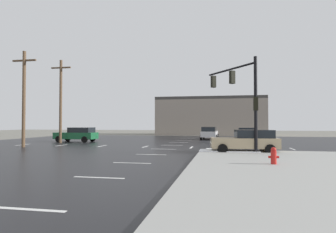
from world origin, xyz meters
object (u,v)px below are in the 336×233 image
object	(u,v)px
sedan_tan	(247,141)
sedan_white	(209,133)
traffic_signal_mast	(241,91)
utility_pole_mid	(24,97)
utility_pole_far	(61,99)
sedan_blue	(247,135)
fire_hydrant	(274,156)
sedan_green	(77,134)

from	to	relation	value
sedan_tan	sedan_white	size ratio (longest dim) A/B	1.01
traffic_signal_mast	utility_pole_mid	xyz separation A→B (m)	(-17.92, 0.91, -0.03)
traffic_signal_mast	utility_pole_far	bearing A→B (deg)	34.05
sedan_tan	utility_pole_mid	world-z (taller)	utility_pole_mid
sedan_blue	sedan_white	xyz separation A→B (m)	(-4.07, 5.79, 0.00)
sedan_blue	sedan_white	size ratio (longest dim) A/B	1.00
sedan_white	utility_pole_mid	size ratio (longest dim) A/B	0.56
traffic_signal_mast	utility_pole_mid	world-z (taller)	utility_pole_mid
utility_pole_far	sedan_tan	bearing A→B (deg)	-20.93
fire_hydrant	utility_pole_far	xyz separation A→B (m)	(-19.05, 13.30, 4.04)
sedan_tan	sedan_white	xyz separation A→B (m)	(-3.21, 16.09, 0.00)
traffic_signal_mast	sedan_blue	size ratio (longest dim) A/B	1.38
sedan_green	utility_pole_mid	bearing A→B (deg)	83.36
fire_hydrant	sedan_white	distance (m)	22.72
utility_pole_far	sedan_blue	bearing A→B (deg)	9.72
traffic_signal_mast	sedan_green	distance (m)	19.08
fire_hydrant	utility_pole_far	world-z (taller)	utility_pole_far
utility_pole_mid	sedan_white	bearing A→B (deg)	44.65
fire_hydrant	sedan_white	xyz separation A→B (m)	(-3.92, 22.37, 0.32)
sedan_green	sedan_white	bearing A→B (deg)	-149.98
sedan_blue	sedan_tan	size ratio (longest dim) A/B	0.99
sedan_blue	utility_pole_mid	distance (m)	21.45
fire_hydrant	sedan_blue	world-z (taller)	sedan_blue
sedan_tan	utility_pole_mid	bearing A→B (deg)	-8.80
traffic_signal_mast	utility_pole_far	size ratio (longest dim) A/B	0.73
fire_hydrant	utility_pole_mid	bearing A→B (deg)	158.41
sedan_green	utility_pole_mid	distance (m)	8.13
sedan_green	utility_pole_far	world-z (taller)	utility_pole_far
sedan_white	utility_pole_mid	world-z (taller)	utility_pole_mid
utility_pole_far	utility_pole_mid	bearing A→B (deg)	-89.22
fire_hydrant	utility_pole_mid	xyz separation A→B (m)	(-18.97, 7.51, 3.78)
sedan_blue	utility_pole_mid	bearing A→B (deg)	117.41
sedan_blue	sedan_green	world-z (taller)	same
traffic_signal_mast	sedan_green	world-z (taller)	traffic_signal_mast
sedan_blue	sedan_green	size ratio (longest dim) A/B	1.00
utility_pole_far	traffic_signal_mast	bearing A→B (deg)	-20.42
traffic_signal_mast	sedan_tan	distance (m)	3.53
traffic_signal_mast	sedan_blue	world-z (taller)	traffic_signal_mast
traffic_signal_mast	sedan_blue	distance (m)	10.65
sedan_blue	sedan_white	world-z (taller)	same
sedan_white	utility_pole_far	size ratio (longest dim) A/B	0.53
traffic_signal_mast	fire_hydrant	distance (m)	7.69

